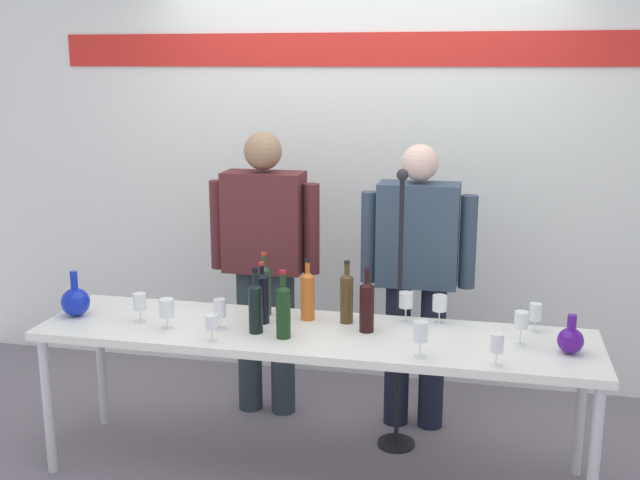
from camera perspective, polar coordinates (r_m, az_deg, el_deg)
ground_plane at (r=4.05m, az=-0.48°, el=-16.75°), size 10.00×10.00×0.00m
back_wall at (r=4.86m, az=3.06°, el=6.97°), size 5.52×0.11×3.00m
display_table at (r=3.76m, az=-0.50°, el=-7.54°), size 2.69×0.64×0.75m
decanter_blue_left at (r=4.13m, az=-17.61°, el=-4.32°), size 0.15×0.15×0.23m
decanter_blue_right at (r=3.62m, az=18.01°, el=-7.00°), size 0.12×0.12×0.18m
presenter_left at (r=4.39m, az=-4.11°, el=-1.09°), size 0.64×0.22×1.64m
presenter_right at (r=4.24m, az=7.17°, el=-2.16°), size 0.62×0.22×1.59m
wine_bottle_0 at (r=3.82m, az=1.98°, el=-4.14°), size 0.06×0.06×0.32m
wine_bottle_1 at (r=3.62m, az=-2.73°, el=-5.11°), size 0.07×0.07×0.33m
wine_bottle_2 at (r=3.87m, az=-0.92°, el=-4.00°), size 0.07×0.07×0.31m
wine_bottle_3 at (r=3.83m, az=-4.31°, el=-4.15°), size 0.07×0.07×0.31m
wine_bottle_4 at (r=3.95m, az=-4.13°, el=-3.56°), size 0.07×0.07×0.33m
wine_bottle_5 at (r=3.69m, az=-4.78°, el=-4.83°), size 0.07×0.07×0.32m
wine_bottle_6 at (r=3.70m, az=3.48°, el=-4.78°), size 0.07×0.07×0.32m
wine_glass_left_0 at (r=3.77m, az=-7.41°, el=-5.06°), size 0.06×0.06×0.15m
wine_glass_left_1 at (r=3.94m, az=-13.18°, el=-4.50°), size 0.07×0.07×0.15m
wine_glass_left_2 at (r=3.82m, az=-11.25°, el=-4.98°), size 0.07×0.07×0.15m
wine_glass_left_3 at (r=3.62m, az=-8.00°, el=-6.07°), size 0.06×0.06×0.13m
wine_glass_right_0 at (r=3.38m, az=12.94°, el=-7.48°), size 0.06×0.06×0.15m
wine_glass_right_1 at (r=3.85m, az=6.37°, el=-4.46°), size 0.07×0.07×0.16m
wine_glass_right_2 at (r=3.41m, az=7.44°, el=-6.76°), size 0.07×0.07×0.16m
wine_glass_right_3 at (r=3.87m, az=8.82°, el=-4.66°), size 0.07×0.07×0.14m
wine_glass_right_4 at (r=3.64m, az=14.64°, el=-5.80°), size 0.07×0.07×0.16m
wine_glass_right_5 at (r=3.84m, az=15.62°, el=-5.18°), size 0.06×0.06×0.14m
microphone_stand at (r=4.11m, az=5.78°, el=-8.67°), size 0.20×0.20×1.50m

